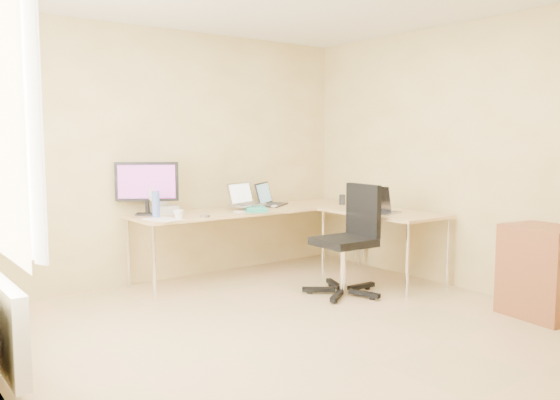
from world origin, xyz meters
TOP-DOWN VIEW (x-y plane):
  - floor at (0.00, 0.00)m, footprint 4.50×4.50m
  - wall_back at (0.00, 2.25)m, footprint 4.50×0.00m
  - wall_left at (-2.10, 0.00)m, footprint 0.00×4.50m
  - wall_right at (2.10, 0.00)m, footprint 0.00×4.50m
  - desk_main at (0.72, 1.85)m, footprint 2.65×0.70m
  - desk_return at (1.70, 0.85)m, footprint 0.70×1.30m
  - monitor at (-0.38, 2.05)m, footprint 0.63×0.49m
  - book_stack at (0.64, 1.65)m, footprint 0.31×0.35m
  - laptop_center at (0.62, 1.77)m, footprint 0.45×0.39m
  - laptop_black at (1.09, 1.97)m, footprint 0.52×0.49m
  - keyboard at (0.61, 1.67)m, footprint 0.39×0.13m
  - mouse at (0.98, 1.78)m, footprint 0.09×0.07m
  - mug at (-0.29, 1.55)m, footprint 0.10×0.10m
  - cd_stack at (-0.01, 1.55)m, footprint 0.13×0.13m
  - water_bottle at (-0.40, 1.80)m, footprint 0.09×0.09m
  - papers at (-0.40, 1.65)m, footprint 0.33×0.39m
  - white_box at (-0.21, 2.00)m, footprint 0.25×0.19m
  - desk_fan at (-0.27, 2.05)m, footprint 0.27×0.27m
  - black_cup at (1.77, 1.55)m, footprint 0.09×0.09m
  - laptop_return at (1.60, 0.75)m, footprint 0.40×0.35m
  - office_chair at (1.00, 0.69)m, footprint 0.66×0.66m
  - cabinet at (1.85, -0.82)m, footprint 0.54×0.64m
  - radiator at (-2.03, 0.40)m, footprint 0.09×0.80m

SIDE VIEW (x-z plane):
  - floor at x=0.00m, z-range 0.00..0.00m
  - radiator at x=-2.03m, z-range 0.07..0.62m
  - cabinet at x=1.85m, z-range -0.04..0.76m
  - desk_main at x=0.72m, z-range 0.00..0.73m
  - desk_return at x=1.70m, z-range 0.00..0.73m
  - office_chair at x=1.00m, z-range -0.03..1.03m
  - papers at x=-0.40m, z-range 0.73..0.74m
  - keyboard at x=0.61m, z-range 0.73..0.75m
  - cd_stack at x=-0.01m, z-range 0.73..0.76m
  - mouse at x=0.98m, z-range 0.73..0.76m
  - book_stack at x=0.64m, z-range 0.73..0.78m
  - white_box at x=-0.21m, z-range 0.73..0.81m
  - mug at x=-0.29m, z-range 0.73..0.82m
  - black_cup at x=1.77m, z-range 0.73..0.84m
  - laptop_return at x=1.60m, z-range 0.73..0.96m
  - water_bottle at x=-0.40m, z-range 0.73..0.99m
  - laptop_black at x=1.09m, z-range 0.73..0.99m
  - desk_fan at x=-0.27m, z-range 0.73..1.03m
  - laptop_center at x=0.62m, z-range 0.78..1.02m
  - monitor at x=-0.38m, z-range 0.73..1.26m
  - wall_back at x=0.00m, z-range -0.95..3.55m
  - wall_left at x=-2.10m, z-range -0.95..3.55m
  - wall_right at x=2.10m, z-range -0.95..3.55m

